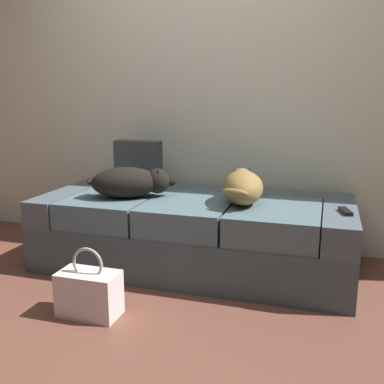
% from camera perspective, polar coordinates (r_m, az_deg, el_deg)
% --- Properties ---
extents(ground_plane, '(10.00, 10.00, 0.00)m').
position_cam_1_polar(ground_plane, '(2.27, -7.40, -18.29)').
color(ground_plane, brown).
extents(back_wall, '(6.40, 0.10, 2.80)m').
position_cam_1_polar(back_wall, '(3.44, 3.15, 16.57)').
color(back_wall, silver).
rests_on(back_wall, ground).
extents(couch, '(2.05, 0.89, 0.48)m').
position_cam_1_polar(couch, '(3.02, 0.29, -5.18)').
color(couch, '#414F56').
rests_on(couch, ground).
extents(dog_dark, '(0.57, 0.42, 0.20)m').
position_cam_1_polar(dog_dark, '(2.98, -7.80, 1.25)').
color(dog_dark, black).
rests_on(dog_dark, couch).
extents(dog_tan, '(0.34, 0.59, 0.20)m').
position_cam_1_polar(dog_tan, '(2.84, 6.48, 0.76)').
color(dog_tan, olive).
rests_on(dog_tan, couch).
extents(tv_remote, '(0.08, 0.16, 0.02)m').
position_cam_1_polar(tv_remote, '(2.73, 19.03, -2.35)').
color(tv_remote, black).
rests_on(tv_remote, couch).
extents(throw_pillow, '(0.34, 0.13, 0.34)m').
position_cam_1_polar(throw_pillow, '(3.33, -6.88, 3.63)').
color(throw_pillow, '#3E4343').
rests_on(throw_pillow, couch).
extents(handbag, '(0.32, 0.18, 0.38)m').
position_cam_1_polar(handbag, '(2.47, -13.03, -12.46)').
color(handbag, silver).
rests_on(handbag, ground).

